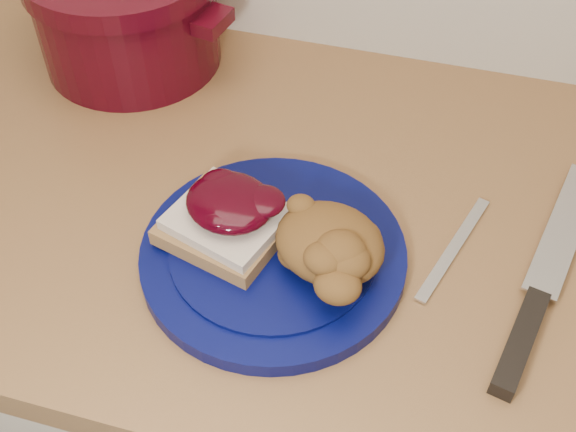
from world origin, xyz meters
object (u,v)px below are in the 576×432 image
(chef_knife, at_px, (533,308))
(butter_knife, at_px, (454,248))
(plate, at_px, (273,255))
(dutch_oven, at_px, (127,11))

(chef_knife, xyz_separation_m, butter_knife, (-0.08, 0.06, -0.01))
(plate, distance_m, butter_knife, 0.19)
(plate, height_order, dutch_oven, dutch_oven)
(plate, xyz_separation_m, dutch_oven, (-0.28, 0.29, 0.06))
(plate, xyz_separation_m, chef_knife, (0.26, 0.00, 0.00))
(chef_knife, relative_size, dutch_oven, 1.08)
(dutch_oven, bearing_deg, butter_knife, -26.04)
(plate, xyz_separation_m, butter_knife, (0.18, 0.06, -0.01))
(plate, height_order, chef_knife, same)
(plate, relative_size, butter_knife, 1.68)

